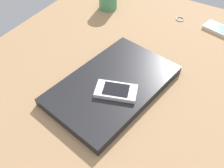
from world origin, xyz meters
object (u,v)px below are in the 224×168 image
Objects in this scene: cell_phone_on_desk at (219,29)px; key_ring at (180,19)px; laptop_closed at (112,86)px; cell_phone_on_laptop at (116,91)px.

cell_phone_on_desk is 3.48× the size of key_ring.
key_ring is at bearing 5.23° from laptop_closed.
cell_phone_on_desk is 14.44cm from key_ring.
key_ring is at bearing 90.04° from cell_phone_on_desk.
cell_phone_on_laptop is 3.75× the size of key_ring.
cell_phone_on_desk is (46.52, -15.42, -2.39)cm from cell_phone_on_laptop.
key_ring is (-0.01, 14.43, -0.45)cm from cell_phone_on_desk.
cell_phone_on_laptop is (-2.44, -2.71, 1.81)cm from laptop_closed.
laptop_closed is 11.10× the size of key_ring.
cell_phone_on_laptop reaches higher than laptop_closed.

